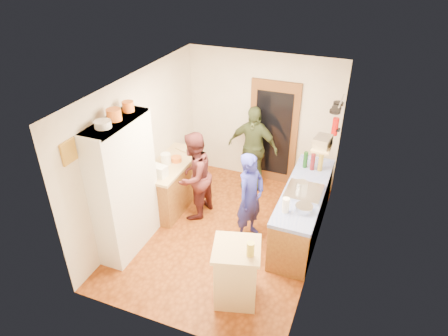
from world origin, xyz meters
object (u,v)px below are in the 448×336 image
Objects in this scene: person_back at (253,148)px; hutch_body at (125,188)px; right_counter_base at (302,212)px; person_left at (197,176)px; person_hob at (251,199)px; island_base at (236,274)px.

hutch_body is at bearing -115.94° from person_back.
right_counter_base is 1.89m from person_left.
person_back is (0.61, 1.25, 0.04)m from person_left.
person_left is (-1.07, 0.27, 0.03)m from person_hob.
person_hob is (1.73, 0.87, -0.33)m from hutch_body.
right_counter_base is 1.70m from person_back.
person_hob is at bearing 100.28° from island_base.
right_counter_base is at bearing -39.66° from person_back.
person_back is at bearing 103.85° from island_base.
person_back is (-0.69, 2.82, 0.42)m from island_base.
person_back is at bearing 35.94° from person_hob.
person_back reaches higher than right_counter_base.
person_left is 1.39m from person_back.
person_hob is at bearing -71.24° from person_back.
person_hob is (-0.23, 1.29, 0.34)m from island_base.
hutch_body is 1.42× the size of person_hob.
hutch_body is 2.56× the size of island_base.
hutch_body is at bearing 135.91° from person_hob.
island_base is at bearing -107.33° from right_counter_base.
person_back is (-1.23, 1.09, 0.43)m from right_counter_base.
person_hob is 1.11m from person_left.
island_base is (1.96, -0.42, -0.67)m from hutch_body.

